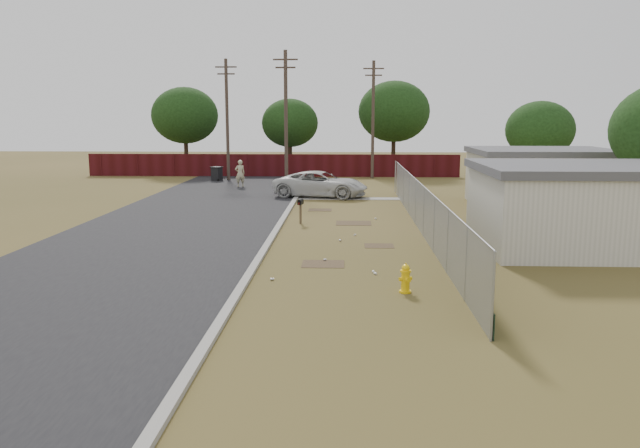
{
  "coord_description": "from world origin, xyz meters",
  "views": [
    {
      "loc": [
        -0.07,
        -25.04,
        4.83
      ],
      "look_at": [
        -0.96,
        -3.59,
        1.1
      ],
      "focal_mm": 35.0,
      "sensor_mm": 36.0,
      "label": 1
    }
  ],
  "objects_px": {
    "pedestrian": "(240,173)",
    "trash_bin": "(217,174)",
    "mailbox": "(300,204)",
    "pickup_truck": "(321,184)",
    "fire_hydrant": "(406,279)"
  },
  "relations": [
    {
      "from": "mailbox",
      "to": "pickup_truck",
      "type": "distance_m",
      "value": 9.5
    },
    {
      "from": "pickup_truck",
      "to": "trash_bin",
      "type": "relative_size",
      "value": 5.24
    },
    {
      "from": "fire_hydrant",
      "to": "pedestrian",
      "type": "relative_size",
      "value": 0.45
    },
    {
      "from": "pedestrian",
      "to": "trash_bin",
      "type": "bearing_deg",
      "value": -81.44
    },
    {
      "from": "fire_hydrant",
      "to": "pickup_truck",
      "type": "distance_m",
      "value": 20.81
    },
    {
      "from": "mailbox",
      "to": "pedestrian",
      "type": "relative_size",
      "value": 0.61
    },
    {
      "from": "fire_hydrant",
      "to": "mailbox",
      "type": "height_order",
      "value": "mailbox"
    },
    {
      "from": "fire_hydrant",
      "to": "pedestrian",
      "type": "height_order",
      "value": "pedestrian"
    },
    {
      "from": "trash_bin",
      "to": "pedestrian",
      "type": "bearing_deg",
      "value": -58.53
    },
    {
      "from": "pedestrian",
      "to": "trash_bin",
      "type": "xyz_separation_m",
      "value": [
        -2.44,
        3.99,
        -0.38
      ]
    },
    {
      "from": "mailbox",
      "to": "trash_bin",
      "type": "height_order",
      "value": "mailbox"
    },
    {
      "from": "pedestrian",
      "to": "mailbox",
      "type": "bearing_deg",
      "value": 86.76
    },
    {
      "from": "fire_hydrant",
      "to": "mailbox",
      "type": "distance_m",
      "value": 11.69
    },
    {
      "from": "fire_hydrant",
      "to": "trash_bin",
      "type": "xyz_separation_m",
      "value": [
        -11.38,
        29.69,
        0.16
      ]
    },
    {
      "from": "pickup_truck",
      "to": "trash_bin",
      "type": "xyz_separation_m",
      "value": [
        -8.2,
        9.12,
        -0.23
      ]
    }
  ]
}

